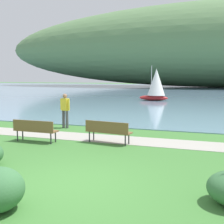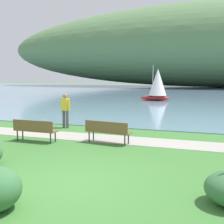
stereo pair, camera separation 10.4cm
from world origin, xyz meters
name	(u,v)px [view 1 (the left image)]	position (x,y,z in m)	size (l,w,h in m)	color
ground_plane	(73,184)	(0.00, 0.00, 0.00)	(200.00, 200.00, 0.00)	#3D7533
bay_water	(190,91)	(0.00, 47.37, 0.02)	(180.00, 80.00, 0.04)	#6B8EA8
distant_hillside	(219,45)	(5.11, 65.61, 9.81)	(110.47, 28.00, 19.54)	#567A4C
shoreline_path	(128,140)	(0.00, 4.92, 0.01)	(60.00, 1.50, 0.01)	#A39E93
park_bench_near_camera	(35,129)	(-3.37, 3.48, 0.52)	(1.81, 0.51, 0.88)	brown
park_bench_further_along	(108,130)	(-0.57, 4.14, 0.52)	(1.85, 0.71, 0.88)	brown
person_at_shoreline	(65,108)	(-3.70, 6.62, 0.98)	(0.59, 0.32, 1.71)	#4C4C51
sailboat_toward_hillside	(156,84)	(-2.17, 23.79, 1.75)	(3.17, 2.02, 3.64)	#B22323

